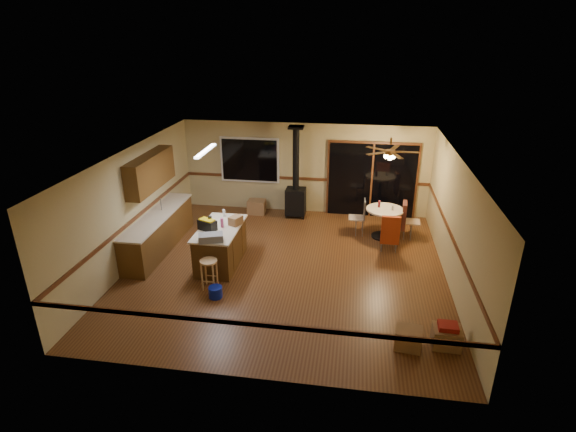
% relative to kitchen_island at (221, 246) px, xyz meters
% --- Properties ---
extents(floor, '(7.00, 7.00, 0.00)m').
position_rel_kitchen_island_xyz_m(floor, '(1.50, 0.00, -0.45)').
color(floor, '#593319').
rests_on(floor, ground).
extents(ceiling, '(7.00, 7.00, 0.00)m').
position_rel_kitchen_island_xyz_m(ceiling, '(1.50, 0.00, 2.15)').
color(ceiling, silver).
rests_on(ceiling, ground).
extents(wall_back, '(7.00, 0.00, 7.00)m').
position_rel_kitchen_island_xyz_m(wall_back, '(1.50, 3.50, 0.85)').
color(wall_back, tan).
rests_on(wall_back, ground).
extents(wall_front, '(7.00, 0.00, 7.00)m').
position_rel_kitchen_island_xyz_m(wall_front, '(1.50, -3.50, 0.85)').
color(wall_front, tan).
rests_on(wall_front, ground).
extents(wall_left, '(0.00, 7.00, 7.00)m').
position_rel_kitchen_island_xyz_m(wall_left, '(-2.00, 0.00, 0.85)').
color(wall_left, tan).
rests_on(wall_left, ground).
extents(wall_right, '(0.00, 7.00, 7.00)m').
position_rel_kitchen_island_xyz_m(wall_right, '(5.00, 0.00, 0.85)').
color(wall_right, tan).
rests_on(wall_right, ground).
extents(chair_rail, '(7.00, 7.00, 0.08)m').
position_rel_kitchen_island_xyz_m(chair_rail, '(1.50, 0.00, 0.55)').
color(chair_rail, '#552B15').
rests_on(chair_rail, ground).
extents(window, '(1.72, 0.10, 1.32)m').
position_rel_kitchen_island_xyz_m(window, '(-0.10, 3.45, 1.05)').
color(window, black).
rests_on(window, ground).
extents(sliding_door, '(2.52, 0.10, 2.10)m').
position_rel_kitchen_island_xyz_m(sliding_door, '(3.40, 3.45, 0.60)').
color(sliding_door, black).
rests_on(sliding_door, ground).
extents(lower_cabinets, '(0.60, 3.00, 0.86)m').
position_rel_kitchen_island_xyz_m(lower_cabinets, '(-1.70, 0.50, -0.02)').
color(lower_cabinets, '#593816').
rests_on(lower_cabinets, ground).
extents(countertop, '(0.64, 3.04, 0.04)m').
position_rel_kitchen_island_xyz_m(countertop, '(-1.70, 0.50, 0.43)').
color(countertop, beige).
rests_on(countertop, lower_cabinets).
extents(upper_cabinets, '(0.35, 2.00, 0.80)m').
position_rel_kitchen_island_xyz_m(upper_cabinets, '(-1.83, 0.70, 1.45)').
color(upper_cabinets, '#593816').
rests_on(upper_cabinets, ground).
extents(kitchen_island, '(0.88, 1.68, 0.90)m').
position_rel_kitchen_island_xyz_m(kitchen_island, '(0.00, 0.00, 0.00)').
color(kitchen_island, '#4B2F12').
rests_on(kitchen_island, ground).
extents(wood_stove, '(0.55, 0.50, 2.52)m').
position_rel_kitchen_island_xyz_m(wood_stove, '(1.30, 3.05, 0.28)').
color(wood_stove, black).
rests_on(wood_stove, ground).
extents(ceiling_fan, '(0.24, 0.24, 0.55)m').
position_rel_kitchen_island_xyz_m(ceiling_fan, '(3.73, 2.01, 1.76)').
color(ceiling_fan, brown).
rests_on(ceiling_fan, ceiling).
extents(fluorescent_strip, '(0.10, 1.20, 0.04)m').
position_rel_kitchen_island_xyz_m(fluorescent_strip, '(-0.30, 0.30, 2.11)').
color(fluorescent_strip, white).
rests_on(fluorescent_strip, ceiling).
extents(toolbox_grey, '(0.57, 0.43, 0.16)m').
position_rel_kitchen_island_xyz_m(toolbox_grey, '(0.02, -0.69, 0.53)').
color(toolbox_grey, slate).
rests_on(toolbox_grey, kitchen_island).
extents(toolbox_black, '(0.45, 0.36, 0.22)m').
position_rel_kitchen_island_xyz_m(toolbox_black, '(-0.22, -0.15, 0.56)').
color(toolbox_black, black).
rests_on(toolbox_black, kitchen_island).
extents(toolbox_yellow_lid, '(0.39, 0.30, 0.03)m').
position_rel_kitchen_island_xyz_m(toolbox_yellow_lid, '(-0.22, -0.15, 0.68)').
color(toolbox_yellow_lid, gold).
rests_on(toolbox_yellow_lid, toolbox_black).
extents(box_on_island, '(0.32, 0.36, 0.20)m').
position_rel_kitchen_island_xyz_m(box_on_island, '(0.32, 0.23, 0.54)').
color(box_on_island, brown).
rests_on(box_on_island, kitchen_island).
extents(bottle_dark, '(0.09, 0.09, 0.29)m').
position_rel_kitchen_island_xyz_m(bottle_dark, '(-0.18, -0.08, 0.59)').
color(bottle_dark, black).
rests_on(bottle_dark, kitchen_island).
extents(bottle_pink, '(0.08, 0.08, 0.21)m').
position_rel_kitchen_island_xyz_m(bottle_pink, '(0.05, 0.04, 0.55)').
color(bottle_pink, '#D84C8C').
rests_on(bottle_pink, kitchen_island).
extents(bottle_white, '(0.07, 0.07, 0.18)m').
position_rel_kitchen_island_xyz_m(bottle_white, '(-0.08, 0.64, 0.54)').
color(bottle_white, white).
rests_on(bottle_white, kitchen_island).
extents(bar_stool, '(0.37, 0.37, 0.65)m').
position_rel_kitchen_island_xyz_m(bar_stool, '(0.07, -1.07, -0.13)').
color(bar_stool, tan).
rests_on(bar_stool, floor).
extents(blue_bucket, '(0.29, 0.29, 0.23)m').
position_rel_kitchen_island_xyz_m(blue_bucket, '(0.29, -1.39, -0.34)').
color(blue_bucket, '#0B1C9F').
rests_on(blue_bucket, floor).
extents(dining_table, '(0.94, 0.94, 0.78)m').
position_rel_kitchen_island_xyz_m(dining_table, '(3.73, 2.01, 0.08)').
color(dining_table, black).
rests_on(dining_table, ground).
extents(glass_red, '(0.08, 0.08, 0.17)m').
position_rel_kitchen_island_xyz_m(glass_red, '(3.58, 2.11, 0.41)').
color(glass_red, '#590C14').
rests_on(glass_red, dining_table).
extents(glass_cream, '(0.06, 0.06, 0.12)m').
position_rel_kitchen_island_xyz_m(glass_cream, '(3.91, 1.96, 0.39)').
color(glass_cream, beige).
rests_on(glass_cream, dining_table).
extents(chair_left, '(0.41, 0.41, 0.51)m').
position_rel_kitchen_island_xyz_m(chair_left, '(3.13, 2.11, 0.14)').
color(chair_left, tan).
rests_on(chair_left, ground).
extents(chair_near, '(0.44, 0.46, 0.70)m').
position_rel_kitchen_island_xyz_m(chair_near, '(3.83, 1.13, 0.14)').
color(chair_near, tan).
rests_on(chair_near, ground).
extents(chair_right, '(0.49, 0.46, 0.70)m').
position_rel_kitchen_island_xyz_m(chair_right, '(4.24, 2.07, 0.14)').
color(chair_right, tan).
rests_on(chair_right, ground).
extents(box_under_window, '(0.51, 0.41, 0.40)m').
position_rel_kitchen_island_xyz_m(box_under_window, '(0.15, 3.10, -0.25)').
color(box_under_window, brown).
rests_on(box_under_window, floor).
extents(box_corner_a, '(0.48, 0.40, 0.36)m').
position_rel_kitchen_island_xyz_m(box_corner_a, '(4.60, -2.25, -0.28)').
color(box_corner_a, brown).
rests_on(box_corner_a, floor).
extents(box_corner_b, '(0.48, 0.43, 0.35)m').
position_rel_kitchen_island_xyz_m(box_corner_b, '(3.96, -2.38, -0.28)').
color(box_corner_b, brown).
rests_on(box_corner_b, floor).
extents(box_small_red, '(0.33, 0.28, 0.09)m').
position_rel_kitchen_island_xyz_m(box_small_red, '(4.60, -2.25, -0.05)').
color(box_small_red, maroon).
rests_on(box_small_red, box_corner_a).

